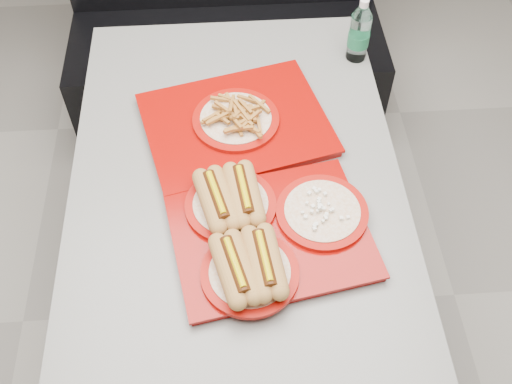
{
  "coord_description": "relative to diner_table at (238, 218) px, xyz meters",
  "views": [
    {
      "loc": [
        -0.01,
        -1.0,
        2.02
      ],
      "look_at": [
        0.05,
        -0.09,
        0.83
      ],
      "focal_mm": 42.0,
      "sensor_mm": 36.0,
      "label": 1
    }
  ],
  "objects": [
    {
      "name": "diner_table",
      "position": [
        0.0,
        0.0,
        0.0
      ],
      "size": [
        0.92,
        1.42,
        0.75
      ],
      "color": "black",
      "rests_on": "ground"
    },
    {
      "name": "tray_far",
      "position": [
        0.01,
        0.2,
        0.19
      ],
      "size": [
        0.59,
        0.51,
        0.1
      ],
      "rotation": [
        0.0,
        0.0,
        0.25
      ],
      "color": "#890703",
      "rests_on": "diner_table"
    },
    {
      "name": "water_bottle",
      "position": [
        0.41,
        0.49,
        0.26
      ],
      "size": [
        0.07,
        0.07,
        0.21
      ],
      "rotation": [
        0.0,
        0.0,
        -0.12
      ],
      "color": "silver",
      "rests_on": "diner_table"
    },
    {
      "name": "ground",
      "position": [
        0.0,
        0.0,
        -0.58
      ],
      "size": [
        6.0,
        6.0,
        0.0
      ],
      "primitive_type": "plane",
      "color": "gray",
      "rests_on": "ground"
    },
    {
      "name": "booth_bench",
      "position": [
        0.0,
        1.09,
        -0.18
      ],
      "size": [
        1.3,
        0.57,
        1.35
      ],
      "color": "black",
      "rests_on": "ground"
    },
    {
      "name": "tray_near",
      "position": [
        0.06,
        -0.19,
        0.2
      ],
      "size": [
        0.54,
        0.46,
        0.11
      ],
      "rotation": [
        0.0,
        0.0,
        0.18
      ],
      "color": "#890703",
      "rests_on": "diner_table"
    }
  ]
}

